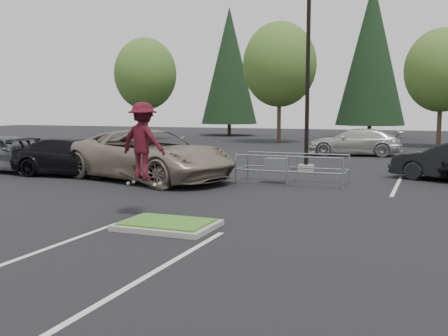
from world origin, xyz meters
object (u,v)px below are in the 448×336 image
at_px(decid_c, 441,73).
at_px(car_l_tan, 149,155).
at_px(cart_corral, 280,164).
at_px(car_l_black, 74,157).
at_px(decid_b, 280,67).
at_px(conif_a, 229,66).
at_px(skateboarder, 143,141).
at_px(car_l_grey, 8,153).
at_px(decid_a, 146,76).
at_px(car_far_silver, 355,142).
at_px(conif_b, 372,53).
at_px(light_pole, 308,66).

distance_m(decid_c, car_l_tan, 25.49).
bearing_deg(cart_corral, car_l_black, -173.39).
height_order(decid_b, conif_a, conif_a).
xyz_separation_m(skateboarder, car_l_grey, (-10.30, 6.00, -1.09)).
xyz_separation_m(decid_a, car_far_silver, (19.37, -9.13, -4.79)).
height_order(conif_b, car_l_black, conif_b).
distance_m(light_pole, decid_a, 25.86).
relative_size(light_pole, cart_corral, 2.56).
height_order(light_pole, car_l_tan, light_pole).
relative_size(skateboarder, car_l_grey, 0.45).
bearing_deg(conif_b, car_far_silver, -86.02).
bearing_deg(conif_b, decid_c, -60.68).
bearing_deg(conif_a, car_l_grey, -85.67).
height_order(car_l_black, car_far_silver, car_far_silver).
bearing_deg(conif_b, car_l_tan, -97.65).
distance_m(decid_a, conif_a, 10.85).
height_order(light_pole, decid_a, light_pole).
height_order(conif_b, car_far_silver, conif_b).
relative_size(light_pole, decid_b, 1.05).
bearing_deg(car_l_grey, decid_b, -15.65).
height_order(car_l_tan, car_l_grey, car_l_tan).
bearing_deg(conif_b, decid_a, -149.83).
relative_size(light_pole, car_l_tan, 1.44).
xyz_separation_m(car_l_black, car_l_grey, (-3.47, 0.00, 0.07)).
height_order(decid_a, conif_a, conif_a).
bearing_deg(decid_c, car_far_silver, -117.38).
relative_size(car_l_tan, car_l_black, 1.33).
height_order(decid_b, car_far_silver, decid_b).
relative_size(decid_b, conif_b, 0.66).
height_order(cart_corral, car_l_grey, car_l_grey).
bearing_deg(car_l_black, light_pole, -63.17).
bearing_deg(car_l_tan, car_l_black, 107.05).
relative_size(light_pole, decid_c, 1.21).
xyz_separation_m(light_pole, car_l_grey, (-12.00, -5.00, -3.72)).
relative_size(conif_a, cart_corral, 3.29).
distance_m(light_pole, decid_b, 19.70).
xyz_separation_m(decid_b, decid_c, (12.00, -0.70, -0.79)).
xyz_separation_m(decid_a, conif_b, (18.01, 10.47, 2.27)).
bearing_deg(light_pole, cart_corral, -90.73).
distance_m(light_pole, decid_c, 18.67).
height_order(light_pole, car_l_grey, light_pole).
height_order(light_pole, cart_corral, light_pole).
bearing_deg(conif_a, car_l_black, -79.75).
height_order(skateboarder, car_far_silver, skateboarder).
height_order(decid_b, skateboarder, decid_b).
relative_size(decid_a, conif_a, 0.69).
bearing_deg(conif_a, conif_b, 2.05).
height_order(decid_b, car_l_black, decid_b).
relative_size(light_pole, car_l_black, 1.91).
xyz_separation_m(decid_b, conif_a, (-7.99, 9.47, 1.05)).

